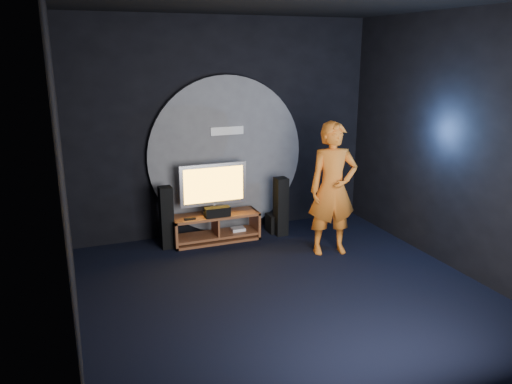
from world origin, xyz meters
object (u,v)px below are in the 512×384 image
media_console (216,229)px  tv (213,186)px  tower_speaker_left (167,218)px  tower_speaker_right (281,207)px  subwoofer (276,223)px  player (333,189)px

media_console → tv: size_ratio=1.28×
tower_speaker_left → tower_speaker_right: (1.87, -0.12, 0.00)m
media_console → subwoofer: size_ratio=4.55×
media_console → tower_speaker_left: (-0.79, -0.00, 0.29)m
media_console → player: size_ratio=0.70×
media_console → tv: (-0.01, 0.07, 0.70)m
tower_speaker_left → subwoofer: bearing=1.4°
player → subwoofer: bearing=121.4°
media_console → subwoofer: media_console is taller
player → tower_speaker_right: bearing=123.6°
tower_speaker_left → player: (2.28, -1.08, 0.51)m
subwoofer → player: bearing=-69.2°
media_console → tv: tv is taller
tower_speaker_left → player: 2.57m
tower_speaker_left → subwoofer: (1.85, 0.05, -0.33)m
subwoofer → player: 1.47m
tv → tower_speaker_right: size_ratio=1.11×
tv → tower_speaker_right: bearing=-9.7°
tower_speaker_left → tower_speaker_right: 1.87m
tower_speaker_right → subwoofer: tower_speaker_right is taller
tv → player: bearing=-37.4°
tower_speaker_right → tower_speaker_left: bearing=176.4°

